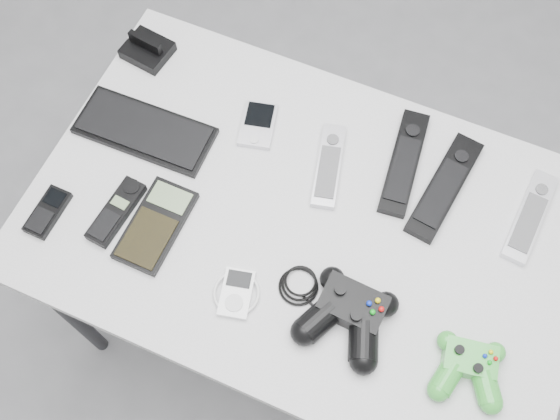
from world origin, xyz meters
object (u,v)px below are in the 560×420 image
at_px(pda_keyboard, 145,130).
at_px(mobile_phone, 47,212).
at_px(remote_silver_a, 329,165).
at_px(remote_black_a, 404,162).
at_px(pda, 258,125).
at_px(remote_silver_b, 530,216).
at_px(remote_black_b, 445,187).
at_px(controller_black, 349,313).
at_px(controller_green, 469,367).
at_px(cordless_handset, 116,212).
at_px(mp3_player, 236,293).
at_px(desk, 305,233).
at_px(calculator, 156,225).

relative_size(pda_keyboard, mobile_phone, 2.68).
bearing_deg(remote_silver_a, remote_black_a, 12.30).
bearing_deg(pda, remote_silver_b, -11.66).
bearing_deg(remote_black_b, remote_silver_a, -160.84).
xyz_separation_m(controller_black, controller_green, (0.22, -0.00, -0.01)).
height_order(remote_black_a, remote_black_b, same).
relative_size(remote_silver_a, mobile_phone, 1.77).
distance_m(mobile_phone, cordless_handset, 0.13).
xyz_separation_m(pda_keyboard, mp3_player, (0.31, -0.24, -0.00)).
height_order(desk, mp3_player, mp3_player).
bearing_deg(controller_black, desk, 137.00).
bearing_deg(pda, remote_black_b, -11.50).
distance_m(cordless_handset, controller_black, 0.48).
xyz_separation_m(remote_black_a, cordless_handset, (-0.47, -0.32, -0.00)).
height_order(pda, controller_green, controller_green).
height_order(mp3_player, controller_black, controller_black).
distance_m(calculator, mp3_player, 0.21).
height_order(remote_silver_b, cordless_handset, cordless_handset).
distance_m(pda_keyboard, cordless_handset, 0.19).
bearing_deg(pda, mobile_phone, -144.16).
height_order(desk, controller_black, controller_black).
xyz_separation_m(desk, pda_keyboard, (-0.37, 0.05, 0.07)).
bearing_deg(pda_keyboard, mp3_player, -38.09).
distance_m(pda_keyboard, remote_black_a, 0.52).
height_order(desk, calculator, calculator).
xyz_separation_m(desk, remote_silver_b, (0.39, 0.17, 0.07)).
distance_m(remote_black_b, remote_silver_b, 0.17).
xyz_separation_m(calculator, mp3_player, (0.20, -0.06, -0.00)).
bearing_deg(desk, remote_black_b, 37.49).
relative_size(remote_black_b, controller_black, 0.88).
bearing_deg(mobile_phone, calculator, 16.79).
bearing_deg(controller_green, remote_black_b, 104.22).
distance_m(remote_silver_a, mobile_phone, 0.55).
height_order(remote_black_a, controller_green, controller_green).
relative_size(remote_silver_b, controller_black, 0.73).
xyz_separation_m(desk, calculator, (-0.26, -0.12, 0.07)).
bearing_deg(desk, cordless_handset, -158.75).
distance_m(remote_silver_a, controller_green, 0.45).
relative_size(pda_keyboard, calculator, 1.53).
relative_size(remote_black_a, controller_green, 1.72).
relative_size(pda, controller_black, 0.38).
height_order(desk, pda, pda).
height_order(remote_silver_a, cordless_handset, cordless_handset).
bearing_deg(remote_silver_b, pda_keyboard, -166.35).
bearing_deg(remote_silver_b, mp3_player, -136.73).
distance_m(desk, remote_black_b, 0.29).
distance_m(remote_black_a, controller_black, 0.33).
bearing_deg(calculator, pda_keyboard, 124.64).
xyz_separation_m(remote_silver_b, calculator, (-0.64, -0.30, -0.00)).
relative_size(pda, remote_silver_b, 0.52).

